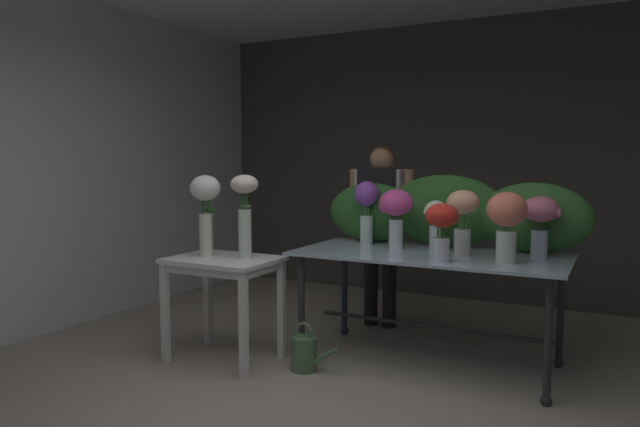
{
  "coord_description": "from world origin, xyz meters",
  "views": [
    {
      "loc": [
        1.49,
        -2.42,
        1.47
      ],
      "look_at": [
        -0.42,
        1.25,
        1.09
      ],
      "focal_mm": 32.79,
      "sensor_mm": 36.0,
      "label": 1
    }
  ],
  "objects_px": {
    "vase_ivory_peonies": "(436,220)",
    "vase_rosy_carnations": "(540,218)",
    "vase_peach_anemones": "(462,214)",
    "vase_cream_lisianthus_tall": "(245,208)",
    "florist": "(381,216)",
    "vase_scarlet_hydrangea": "(442,224)",
    "side_table_white": "(223,272)",
    "vase_violet_stock": "(367,206)",
    "vase_coral_freesia": "(507,219)",
    "watering_can": "(305,353)",
    "vase_fuchsia_lilies": "(396,209)",
    "vase_white_roses_tall": "(205,204)",
    "display_table_glass": "(430,269)"
  },
  "relations": [
    {
      "from": "vase_fuchsia_lilies",
      "to": "vase_cream_lisianthus_tall",
      "type": "xyz_separation_m",
      "value": [
        -0.92,
        -0.61,
        0.02
      ]
    },
    {
      "from": "vase_scarlet_hydrangea",
      "to": "vase_white_roses_tall",
      "type": "height_order",
      "value": "vase_white_roses_tall"
    },
    {
      "from": "vase_fuchsia_lilies",
      "to": "vase_white_roses_tall",
      "type": "relative_size",
      "value": 0.74
    },
    {
      "from": "vase_violet_stock",
      "to": "vase_scarlet_hydrangea",
      "type": "height_order",
      "value": "vase_violet_stock"
    },
    {
      "from": "vase_white_roses_tall",
      "to": "vase_cream_lisianthus_tall",
      "type": "height_order",
      "value": "vase_cream_lisianthus_tall"
    },
    {
      "from": "vase_coral_freesia",
      "to": "vase_fuchsia_lilies",
      "type": "relative_size",
      "value": 1.03
    },
    {
      "from": "florist",
      "to": "display_table_glass",
      "type": "bearing_deg",
      "value": -47.91
    },
    {
      "from": "vase_rosy_carnations",
      "to": "florist",
      "type": "bearing_deg",
      "value": 156.17
    },
    {
      "from": "vase_violet_stock",
      "to": "side_table_white",
      "type": "bearing_deg",
      "value": -134.66
    },
    {
      "from": "florist",
      "to": "vase_scarlet_hydrangea",
      "type": "relative_size",
      "value": 4.16
    },
    {
      "from": "vase_coral_freesia",
      "to": "side_table_white",
      "type": "bearing_deg",
      "value": -166.56
    },
    {
      "from": "display_table_glass",
      "to": "vase_scarlet_hydrangea",
      "type": "bearing_deg",
      "value": -61.76
    },
    {
      "from": "side_table_white",
      "to": "vase_rosy_carnations",
      "type": "xyz_separation_m",
      "value": [
        2.07,
        0.74,
        0.43
      ]
    },
    {
      "from": "vase_rosy_carnations",
      "to": "side_table_white",
      "type": "bearing_deg",
      "value": -160.28
    },
    {
      "from": "vase_scarlet_hydrangea",
      "to": "side_table_white",
      "type": "bearing_deg",
      "value": -169.1
    },
    {
      "from": "side_table_white",
      "to": "vase_ivory_peonies",
      "type": "height_order",
      "value": "vase_ivory_peonies"
    },
    {
      "from": "vase_white_roses_tall",
      "to": "vase_rosy_carnations",
      "type": "bearing_deg",
      "value": 18.42
    },
    {
      "from": "florist",
      "to": "vase_ivory_peonies",
      "type": "bearing_deg",
      "value": -41.66
    },
    {
      "from": "vase_cream_lisianthus_tall",
      "to": "vase_coral_freesia",
      "type": "bearing_deg",
      "value": 12.79
    },
    {
      "from": "watering_can",
      "to": "vase_peach_anemones",
      "type": "bearing_deg",
      "value": 28.24
    },
    {
      "from": "display_table_glass",
      "to": "vase_fuchsia_lilies",
      "type": "bearing_deg",
      "value": 167.8
    },
    {
      "from": "display_table_glass",
      "to": "vase_cream_lisianthus_tall",
      "type": "height_order",
      "value": "vase_cream_lisianthus_tall"
    },
    {
      "from": "vase_cream_lisianthus_tall",
      "to": "side_table_white",
      "type": "bearing_deg",
      "value": -159.39
    },
    {
      "from": "side_table_white",
      "to": "vase_ivory_peonies",
      "type": "xyz_separation_m",
      "value": [
        1.35,
        0.76,
        0.38
      ]
    },
    {
      "from": "vase_fuchsia_lilies",
      "to": "vase_ivory_peonies",
      "type": "distance_m",
      "value": 0.3
    },
    {
      "from": "florist",
      "to": "vase_coral_freesia",
      "type": "xyz_separation_m",
      "value": [
        1.22,
        -0.9,
        0.11
      ]
    },
    {
      "from": "florist",
      "to": "watering_can",
      "type": "distance_m",
      "value": 1.54
    },
    {
      "from": "vase_fuchsia_lilies",
      "to": "vase_scarlet_hydrangea",
      "type": "xyz_separation_m",
      "value": [
        0.45,
        -0.38,
        -0.05
      ]
    },
    {
      "from": "florist",
      "to": "watering_can",
      "type": "bearing_deg",
      "value": -92.28
    },
    {
      "from": "vase_rosy_carnations",
      "to": "vase_cream_lisianthus_tall",
      "type": "distance_m",
      "value": 2.04
    },
    {
      "from": "vase_fuchsia_lilies",
      "to": "vase_ivory_peonies",
      "type": "xyz_separation_m",
      "value": [
        0.27,
        0.09,
        -0.07
      ]
    },
    {
      "from": "vase_coral_freesia",
      "to": "vase_peach_anemones",
      "type": "height_order",
      "value": "vase_coral_freesia"
    },
    {
      "from": "florist",
      "to": "vase_fuchsia_lilies",
      "type": "height_order",
      "value": "florist"
    },
    {
      "from": "vase_peach_anemones",
      "to": "vase_cream_lisianthus_tall",
      "type": "distance_m",
      "value": 1.53
    },
    {
      "from": "vase_violet_stock",
      "to": "vase_scarlet_hydrangea",
      "type": "xyz_separation_m",
      "value": [
        0.74,
        -0.5,
        -0.06
      ]
    },
    {
      "from": "display_table_glass",
      "to": "side_table_white",
      "type": "xyz_separation_m",
      "value": [
        -1.36,
        -0.61,
        -0.03
      ]
    },
    {
      "from": "vase_ivory_peonies",
      "to": "vase_rosy_carnations",
      "type": "distance_m",
      "value": 0.72
    },
    {
      "from": "vase_peach_anemones",
      "to": "vase_white_roses_tall",
      "type": "xyz_separation_m",
      "value": [
        -1.74,
        -0.59,
        0.05
      ]
    },
    {
      "from": "display_table_glass",
      "to": "vase_peach_anemones",
      "type": "xyz_separation_m",
      "value": [
        0.23,
        -0.02,
        0.41
      ]
    },
    {
      "from": "vase_peach_anemones",
      "to": "vase_cream_lisianthus_tall",
      "type": "height_order",
      "value": "vase_cream_lisianthus_tall"
    },
    {
      "from": "vase_rosy_carnations",
      "to": "vase_coral_freesia",
      "type": "bearing_deg",
      "value": -120.38
    },
    {
      "from": "vase_fuchsia_lilies",
      "to": "vase_rosy_carnations",
      "type": "relative_size",
      "value": 1.06
    },
    {
      "from": "florist",
      "to": "vase_white_roses_tall",
      "type": "distance_m",
      "value": 1.6
    },
    {
      "from": "vase_fuchsia_lilies",
      "to": "vase_violet_stock",
      "type": "height_order",
      "value": "vase_violet_stock"
    },
    {
      "from": "side_table_white",
      "to": "vase_coral_freesia",
      "type": "xyz_separation_m",
      "value": [
        1.9,
        0.46,
        0.44
      ]
    },
    {
      "from": "side_table_white",
      "to": "vase_peach_anemones",
      "type": "xyz_separation_m",
      "value": [
        1.59,
        0.59,
        0.44
      ]
    },
    {
      "from": "vase_ivory_peonies",
      "to": "vase_rosy_carnations",
      "type": "bearing_deg",
      "value": -1.5
    },
    {
      "from": "display_table_glass",
      "to": "vase_cream_lisianthus_tall",
      "type": "xyz_separation_m",
      "value": [
        -1.2,
        -0.55,
        0.44
      ]
    },
    {
      "from": "vase_coral_freesia",
      "to": "vase_violet_stock",
      "type": "height_order",
      "value": "vase_violet_stock"
    },
    {
      "from": "florist",
      "to": "vase_rosy_carnations",
      "type": "bearing_deg",
      "value": -23.83
    }
  ]
}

